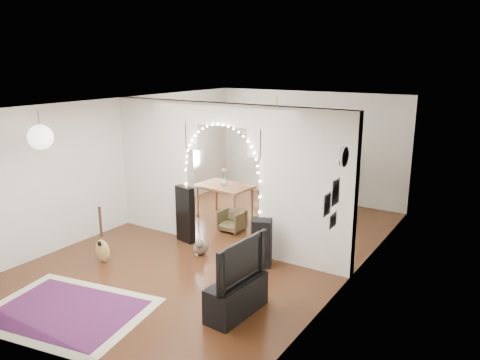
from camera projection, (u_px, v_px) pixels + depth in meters
The scene contains 25 objects.
floor at pixel (225, 245), 8.96m from camera, with size 7.50×7.50×0.00m, color black.
ceiling at pixel (224, 103), 8.29m from camera, with size 5.00×7.50×0.02m, color white.
wall_back at pixel (309, 146), 11.70m from camera, with size 5.00×0.02×2.70m, color silver.
wall_front at pixel (48, 241), 5.56m from camera, with size 5.00×0.02×2.70m, color silver.
wall_left at pixel (127, 161), 9.92m from camera, with size 0.02×7.50×2.70m, color silver.
wall_right at pixel (356, 197), 7.33m from camera, with size 0.02×7.50×2.70m, color silver.
divider_wall at pixel (225, 173), 8.61m from camera, with size 5.00×0.20×2.70m.
fairy_lights at pixel (221, 167), 8.47m from camera, with size 1.64×0.04×1.60m, color #FFEABF, non-canonical shape.
window at pixel (182, 142), 11.34m from camera, with size 0.04×1.20×1.40m, color white.
wall_clock at pixel (344, 157), 6.67m from camera, with size 0.31×0.31×0.03m, color white.
picture_frames at pixel (332, 204), 6.49m from camera, with size 0.02×0.50×0.70m, color white, non-canonical shape.
paper_lantern at pixel (41, 137), 7.42m from camera, with size 0.40×0.40×0.40m, color white.
ceiling_fan at pixel (277, 110), 10.00m from camera, with size 1.10×1.10×0.30m, color #D08A45, non-canonical shape.
area_rug at pixel (67, 311), 6.57m from camera, with size 2.24×1.69×0.02m, color maroon.
guitar_case at pixel (185, 214), 9.01m from camera, with size 0.42×0.14×1.10m, color black.
acoustic_guitar at pixel (102, 242), 8.12m from camera, with size 0.35×0.15×0.86m.
tabby_cat at pixel (201, 247), 8.49m from camera, with size 0.36×0.53×0.36m.
floor_speaker at pixel (262, 243), 7.96m from camera, with size 0.40×0.38×0.83m.
media_console at pixel (236, 297), 6.48m from camera, with size 0.40×1.00×0.50m, color black.
tv at pixel (236, 260), 6.34m from camera, with size 1.07×0.14×0.62m, color black.
bookcase at pixel (308, 179), 10.95m from camera, with size 1.43×0.36×1.47m, color beige.
dining_table at pixel (225, 188), 10.34m from camera, with size 1.27×0.91×0.76m.
flower_vase at pixel (225, 181), 10.30m from camera, with size 0.18×0.18×0.19m, color white.
dining_chair_left at pixel (232, 221), 9.65m from camera, with size 0.47×0.48×0.44m, color #4C4026.
dining_chair_right at pixel (270, 225), 9.42m from camera, with size 0.46×0.47×0.43m, color #4C4026.
Camera 1 is at (4.71, -6.92, 3.44)m, focal length 35.00 mm.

